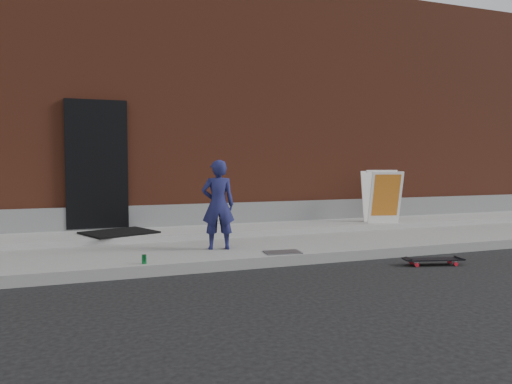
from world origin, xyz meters
name	(u,v)px	position (x,y,z in m)	size (l,w,h in m)	color
ground	(304,265)	(0.00, 0.00, 0.00)	(80.00, 80.00, 0.00)	black
sidewalk	(265,243)	(0.00, 1.50, 0.07)	(20.00, 3.00, 0.15)	slate
apron	(247,229)	(0.00, 2.40, 0.20)	(20.00, 1.20, 0.10)	gray
building	(190,123)	(0.00, 6.99, 2.50)	(20.00, 8.10, 5.00)	brown
child	(218,205)	(-1.00, 0.84, 0.81)	(0.48, 0.32, 1.32)	#1B1D4D
skateboard	(433,260)	(1.69, -0.64, 0.07)	(0.84, 0.41, 0.09)	red
pizza_sign	(382,196)	(2.68, 2.04, 0.77)	(0.78, 0.86, 1.04)	white
soda_can	(144,259)	(-2.18, 0.13, 0.21)	(0.06, 0.06, 0.11)	#187C38
doormat	(119,232)	(-2.30, 2.31, 0.27)	(1.08, 0.87, 0.03)	black
utility_plate	(283,252)	(-0.23, 0.22, 0.16)	(0.51, 0.32, 0.02)	#59595E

